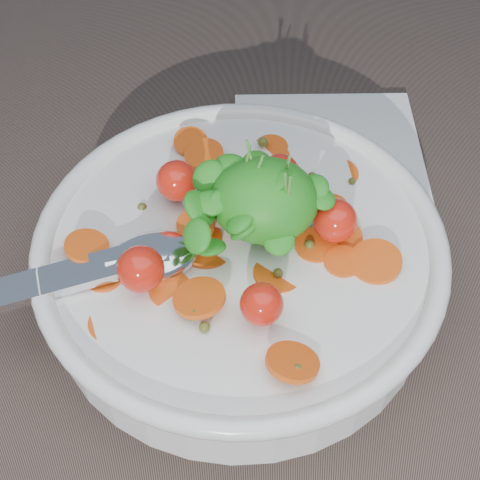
{
  "coord_description": "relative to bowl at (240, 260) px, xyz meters",
  "views": [
    {
      "loc": [
        0.01,
        -0.32,
        0.47
      ],
      "look_at": [
        -0.0,
        0.01,
        0.06
      ],
      "focal_mm": 55.0,
      "sensor_mm": 36.0,
      "label": 1
    }
  ],
  "objects": [
    {
      "name": "bowl",
      "position": [
        0.0,
        0.0,
        0.0
      ],
      "size": [
        0.33,
        0.3,
        0.13
      ],
      "color": "white",
      "rests_on": "ground"
    },
    {
      "name": "napkin",
      "position": [
        0.07,
        0.16,
        -0.03
      ],
      "size": [
        0.18,
        0.16,
        0.01
      ],
      "primitive_type": "cube",
      "rotation": [
        0.0,
        0.0,
        0.06
      ],
      "color": "white",
      "rests_on": "ground"
    },
    {
      "name": "ground",
      "position": [
        0.0,
        -0.01,
        -0.04
      ],
      "size": [
        6.0,
        6.0,
        0.0
      ],
      "primitive_type": "plane",
      "color": "brown",
      "rests_on": "ground"
    }
  ]
}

